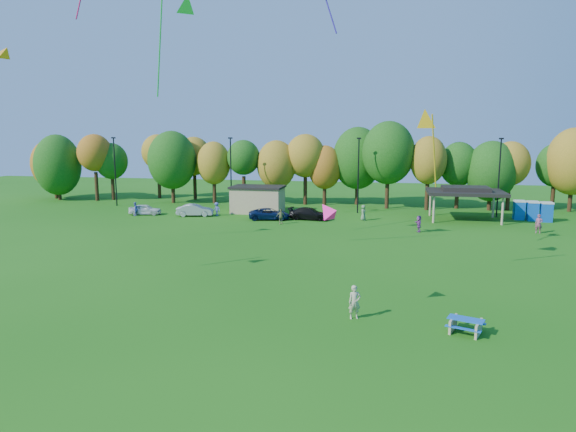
% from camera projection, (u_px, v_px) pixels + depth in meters
% --- Properties ---
extents(ground, '(160.00, 160.00, 0.00)m').
position_uv_depth(ground, '(261.00, 340.00, 24.13)').
color(ground, '#19600F').
rests_on(ground, ground).
extents(tree_line, '(93.57, 10.55, 11.15)m').
position_uv_depth(tree_line, '(338.00, 162.00, 67.45)').
color(tree_line, black).
rests_on(tree_line, ground).
extents(lamp_posts, '(64.50, 0.25, 9.09)m').
position_uv_depth(lamp_posts, '(358.00, 173.00, 61.70)').
color(lamp_posts, black).
rests_on(lamp_posts, ground).
extents(utility_building, '(6.30, 4.30, 3.25)m').
position_uv_depth(utility_building, '(258.00, 199.00, 62.58)').
color(utility_building, tan).
rests_on(utility_building, ground).
extents(pavilion, '(8.20, 6.20, 3.77)m').
position_uv_depth(pavilion, '(465.00, 191.00, 56.76)').
color(pavilion, tan).
rests_on(pavilion, ground).
extents(porta_potties, '(3.75, 2.12, 2.18)m').
position_uv_depth(porta_potties, '(533.00, 211.00, 56.81)').
color(porta_potties, '#0D4FB5').
rests_on(porta_potties, ground).
extents(picnic_table, '(2.05, 1.87, 0.73)m').
position_uv_depth(picnic_table, '(466.00, 325.00, 24.92)').
color(picnic_table, tan).
rests_on(picnic_table, ground).
extents(kite_flyer, '(0.76, 0.64, 1.79)m').
position_uv_depth(kite_flyer, '(355.00, 302.00, 26.77)').
color(kite_flyer, '#BBB18C').
rests_on(kite_flyer, ground).
extents(car_a, '(3.96, 2.24, 1.27)m').
position_uv_depth(car_a, '(145.00, 209.00, 60.96)').
color(car_a, white).
rests_on(car_a, ground).
extents(car_b, '(4.46, 2.41, 1.39)m').
position_uv_depth(car_b, '(195.00, 210.00, 59.96)').
color(car_b, '#A9A8AE').
rests_on(car_b, ground).
extents(car_c, '(4.91, 2.92, 1.28)m').
position_uv_depth(car_c, '(269.00, 214.00, 57.54)').
color(car_c, '#0B1A42').
rests_on(car_c, ground).
extents(car_d, '(4.79, 2.29, 1.35)m').
position_uv_depth(car_d, '(309.00, 214.00, 57.53)').
color(car_d, black).
rests_on(car_d, ground).
extents(far_person_0, '(0.80, 1.58, 1.63)m').
position_uv_depth(far_person_0, '(419.00, 224.00, 50.33)').
color(far_person_0, '#8D3E95').
rests_on(far_person_0, ground).
extents(far_person_1, '(1.02, 0.78, 1.62)m').
position_uv_depth(far_person_1, '(281.00, 217.00, 54.70)').
color(far_person_1, '#8B8B55').
rests_on(far_person_1, ground).
extents(far_person_2, '(1.18, 0.93, 1.59)m').
position_uv_depth(far_person_2, '(217.00, 209.00, 60.22)').
color(far_person_2, '#455499').
rests_on(far_person_2, ground).
extents(far_person_3, '(0.77, 0.60, 1.86)m').
position_uv_depth(far_person_3, '(539.00, 224.00, 49.66)').
color(far_person_3, '#994868').
rests_on(far_person_3, ground).
extents(far_person_4, '(0.84, 0.94, 1.60)m').
position_uv_depth(far_person_4, '(135.00, 209.00, 60.21)').
color(far_person_4, '#565FBE').
rests_on(far_person_4, ground).
extents(far_person_5, '(0.61, 0.89, 1.74)m').
position_uv_depth(far_person_5, '(363.00, 213.00, 56.96)').
color(far_person_5, '#628359').
rests_on(far_person_5, ground).
extents(kite_0, '(3.08, 1.74, 5.32)m').
position_uv_depth(kite_0, '(4.00, 53.00, 38.61)').
color(kite_0, orange).
extents(kite_10, '(1.61, 1.52, 1.30)m').
position_uv_depth(kite_10, '(327.00, 210.00, 26.32)').
color(kite_10, '#FF0E88').
extents(kite_13, '(2.03, 3.46, 5.59)m').
position_uv_depth(kite_13, '(426.00, 117.00, 34.14)').
color(kite_13, '#EFA819').
extents(kite_15, '(3.33, 3.88, 7.45)m').
position_uv_depth(kite_15, '(185.00, 3.00, 35.65)').
color(kite_15, green).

